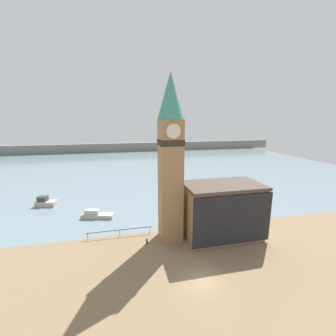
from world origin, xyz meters
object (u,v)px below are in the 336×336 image
at_px(boat_far, 46,202).
at_px(mooring_bollard_near, 147,241).
at_px(boat_near, 97,215).
at_px(pier_building, 222,210).
at_px(clock_tower, 171,155).

distance_m(boat_far, mooring_bollard_near, 28.39).
height_order(boat_near, mooring_bollard_near, boat_near).
height_order(pier_building, boat_far, pier_building).
bearing_deg(clock_tower, pier_building, -8.67).
xyz_separation_m(clock_tower, boat_near, (-12.15, 10.60, -12.82)).
bearing_deg(pier_building, mooring_bollard_near, 178.66).
distance_m(pier_building, mooring_bollard_near, 12.82).
bearing_deg(boat_far, mooring_bollard_near, -32.56).
bearing_deg(pier_building, boat_far, 146.81).
bearing_deg(clock_tower, mooring_bollard_near, -166.12).
xyz_separation_m(clock_tower, pier_building, (8.25, -1.26, -9.00)).
distance_m(boat_near, mooring_bollard_near, 14.19).
bearing_deg(clock_tower, boat_far, 140.32).
relative_size(boat_near, mooring_bollard_near, 7.99).
height_order(pier_building, mooring_bollard_near, pier_building).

